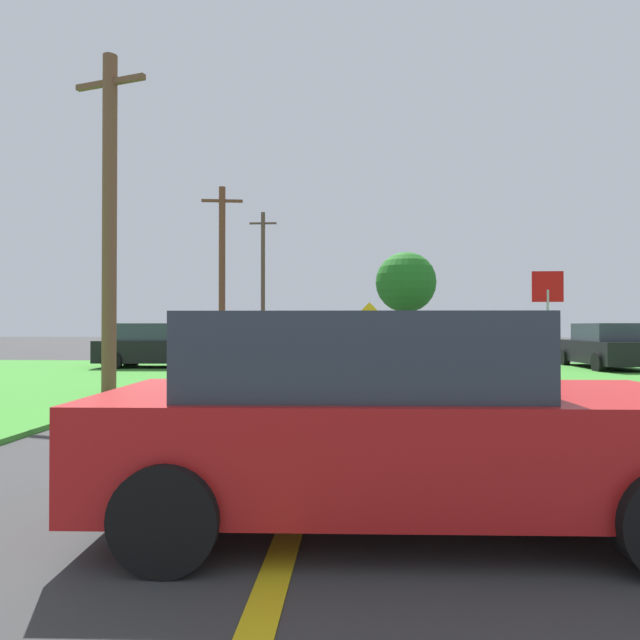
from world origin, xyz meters
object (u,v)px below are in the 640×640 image
(parked_car_near_building, at_px, (164,347))
(stop_sign, at_px, (548,303))
(car_behind_on_main_road, at_px, (387,418))
(utility_pole_mid, at_px, (222,271))
(car_on_crossroad, at_px, (605,347))
(oak_tree_left, at_px, (406,283))
(direction_sign, at_px, (369,324))
(utility_pole_far, at_px, (263,279))
(utility_pole_near, at_px, (110,220))

(parked_car_near_building, bearing_deg, stop_sign, -21.75)
(car_behind_on_main_road, distance_m, utility_pole_mid, 21.09)
(car_on_crossroad, distance_m, parked_car_near_building, 15.37)
(stop_sign, distance_m, car_behind_on_main_road, 11.88)
(car_behind_on_main_road, relative_size, oak_tree_left, 0.76)
(car_behind_on_main_road, height_order, direction_sign, direction_sign)
(utility_pole_far, bearing_deg, oak_tree_left, -14.54)
(stop_sign, bearing_deg, car_behind_on_main_road, 66.27)
(car_behind_on_main_road, relative_size, parked_car_near_building, 0.99)
(parked_car_near_building, bearing_deg, car_on_crossroad, -0.23)
(car_on_crossroad, bearing_deg, parked_car_near_building, 92.02)
(oak_tree_left, bearing_deg, parked_car_near_building, -123.00)
(car_behind_on_main_road, distance_m, parked_car_near_building, 16.48)
(utility_pole_far, xyz_separation_m, direction_sign, (6.80, -12.12, -3.08))
(direction_sign, bearing_deg, parked_car_near_building, -144.37)
(car_behind_on_main_road, height_order, oak_tree_left, oak_tree_left)
(car_on_crossroad, xyz_separation_m, oak_tree_left, (-5.62, 14.32, 3.37))
(utility_pole_mid, bearing_deg, parked_car_near_building, -99.56)
(car_on_crossroad, height_order, direction_sign, direction_sign)
(stop_sign, height_order, direction_sign, stop_sign)
(utility_pole_far, relative_size, direction_sign, 3.53)
(parked_car_near_building, xyz_separation_m, utility_pole_mid, (0.84, 5.01, 3.16))
(car_behind_on_main_road, bearing_deg, direction_sign, 86.81)
(stop_sign, bearing_deg, utility_pole_mid, -39.44)
(utility_pole_far, bearing_deg, utility_pole_near, -87.99)
(parked_car_near_building, relative_size, direction_sign, 1.79)
(stop_sign, xyz_separation_m, car_behind_on_main_road, (-4.77, -10.80, -1.32))
(oak_tree_left, bearing_deg, utility_pole_mid, -131.70)
(stop_sign, relative_size, utility_pole_far, 0.33)
(direction_sign, bearing_deg, car_on_crossroad, -29.75)
(car_on_crossroad, relative_size, direction_sign, 1.68)
(car_on_crossroad, relative_size, parked_car_near_building, 0.94)
(stop_sign, xyz_separation_m, car_on_crossroad, (3.50, 4.76, -1.32))
(car_behind_on_main_road, bearing_deg, oak_tree_left, 82.45)
(stop_sign, relative_size, utility_pole_near, 0.40)
(utility_pole_near, xyz_separation_m, direction_sign, (5.93, 12.61, -2.25))
(car_on_crossroad, relative_size, utility_pole_near, 0.58)
(utility_pole_near, bearing_deg, direction_sign, 64.81)
(car_behind_on_main_road, xyz_separation_m, utility_pole_far, (-6.55, 32.26, 3.87))
(utility_pole_near, relative_size, direction_sign, 2.91)
(stop_sign, bearing_deg, parked_car_near_building, -18.91)
(car_on_crossroad, relative_size, utility_pole_mid, 0.56)
(stop_sign, distance_m, parked_car_near_building, 12.61)
(stop_sign, xyz_separation_m, oak_tree_left, (-2.12, 19.07, 2.05))
(car_behind_on_main_road, relative_size, utility_pole_near, 0.61)
(oak_tree_left, bearing_deg, utility_pole_near, -110.45)
(utility_pole_near, xyz_separation_m, oak_tree_left, (8.33, 22.34, 0.32))
(parked_car_near_building, bearing_deg, oak_tree_left, 54.29)
(utility_pole_mid, bearing_deg, stop_sign, -39.57)
(stop_sign, relative_size, oak_tree_left, 0.49)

